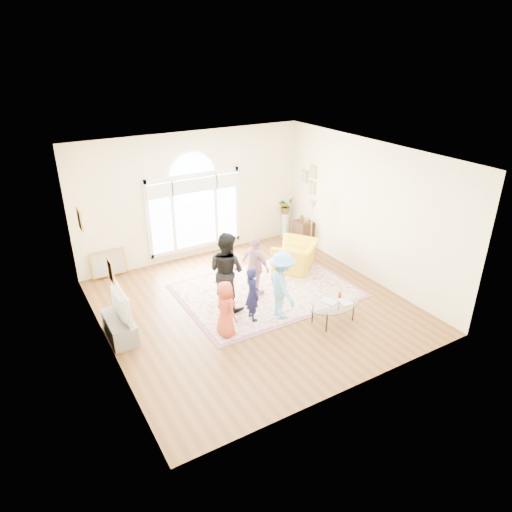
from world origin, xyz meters
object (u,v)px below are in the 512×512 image
tv_console (120,328)px  area_rug (267,291)px  television (116,304)px  armchair (296,256)px  coffee_table (334,304)px

tv_console → area_rug: bearing=1.7°
tv_console → television: bearing=-0.0°
tv_console → armchair: 4.58m
television → armchair: television is taller
coffee_table → area_rug: bearing=102.0°
coffee_table → armchair: bearing=68.9°
coffee_table → armchair: armchair is taller
armchair → coffee_table: bearing=35.1°
television → coffee_table: bearing=-23.0°
tv_console → armchair: (4.52, 0.70, 0.14)m
area_rug → coffee_table: bearing=-73.9°
coffee_table → armchair: 2.42m
armchair → television: bearing=-29.2°
television → armchair: 4.59m
area_rug → coffee_table: (0.50, -1.72, 0.39)m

